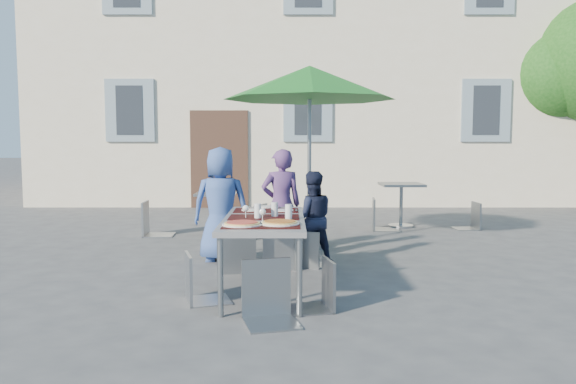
{
  "coord_description": "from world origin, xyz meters",
  "views": [
    {
      "loc": [
        -0.44,
        -5.23,
        1.52
      ],
      "look_at": [
        -0.44,
        1.27,
        0.93
      ],
      "focal_mm": 35.0,
      "sensor_mm": 36.0,
      "label": 1
    }
  ],
  "objects_px": {
    "child_2": "(312,218)",
    "chair_2": "(307,227)",
    "bg_chair_r_1": "(471,200)",
    "child_0": "(221,204)",
    "chair_1": "(282,220)",
    "chair_0": "(236,221)",
    "bg_chair_r_0": "(255,200)",
    "pizza_near_right": "(280,222)",
    "bg_chair_l_1": "(380,195)",
    "chair_3": "(198,249)",
    "cafe_table_0": "(216,207)",
    "dining_table": "(264,223)",
    "cafe_table_1": "(401,197)",
    "child_1": "(281,205)",
    "chair_5": "(269,254)",
    "chair_4": "(319,255)",
    "pizza_near_left": "(242,224)",
    "bg_chair_l_0": "(152,197)",
    "patio_umbrella": "(310,84)"
  },
  "relations": [
    {
      "from": "bg_chair_r_0",
      "to": "chair_2",
      "type": "bearing_deg",
      "value": -70.04
    },
    {
      "from": "chair_4",
      "to": "chair_1",
      "type": "bearing_deg",
      "value": 102.09
    },
    {
      "from": "child_0",
      "to": "chair_1",
      "type": "distance_m",
      "value": 0.89
    },
    {
      "from": "chair_4",
      "to": "pizza_near_right",
      "type": "bearing_deg",
      "value": 156.83
    },
    {
      "from": "child_1",
      "to": "pizza_near_left",
      "type": "bearing_deg",
      "value": 69.22
    },
    {
      "from": "chair_0",
      "to": "bg_chair_l_1",
      "type": "distance_m",
      "value": 3.77
    },
    {
      "from": "pizza_near_right",
      "to": "cafe_table_1",
      "type": "height_order",
      "value": "pizza_near_right"
    },
    {
      "from": "bg_chair_r_0",
      "to": "pizza_near_right",
      "type": "bearing_deg",
      "value": -82.94
    },
    {
      "from": "cafe_table_0",
      "to": "bg_chair_r_0",
      "type": "bearing_deg",
      "value": -27.24
    },
    {
      "from": "pizza_near_right",
      "to": "bg_chair_l_0",
      "type": "xyz_separation_m",
      "value": [
        -2.11,
        3.8,
        -0.15
      ]
    },
    {
      "from": "cafe_table_1",
      "to": "bg_chair_l_1",
      "type": "relative_size",
      "value": 0.76
    },
    {
      "from": "pizza_near_right",
      "to": "chair_2",
      "type": "xyz_separation_m",
      "value": [
        0.31,
        1.56,
        -0.28
      ]
    },
    {
      "from": "chair_0",
      "to": "dining_table",
      "type": "bearing_deg",
      "value": -65.98
    },
    {
      "from": "chair_2",
      "to": "bg_chair_l_1",
      "type": "bearing_deg",
      "value": 64.57
    },
    {
      "from": "patio_umbrella",
      "to": "chair_2",
      "type": "bearing_deg",
      "value": -93.18
    },
    {
      "from": "pizza_near_right",
      "to": "child_0",
      "type": "distance_m",
      "value": 2.04
    },
    {
      "from": "chair_2",
      "to": "bg_chair_r_1",
      "type": "height_order",
      "value": "bg_chair_r_1"
    },
    {
      "from": "chair_0",
      "to": "child_2",
      "type": "bearing_deg",
      "value": 24.54
    },
    {
      "from": "chair_3",
      "to": "chair_4",
      "type": "xyz_separation_m",
      "value": [
        1.12,
        -0.22,
        -0.01
      ]
    },
    {
      "from": "cafe_table_1",
      "to": "bg_chair_r_1",
      "type": "xyz_separation_m",
      "value": [
        1.17,
        -0.21,
        -0.03
      ]
    },
    {
      "from": "chair_0",
      "to": "pizza_near_left",
      "type": "bearing_deg",
      "value": -82.31
    },
    {
      "from": "child_1",
      "to": "chair_3",
      "type": "height_order",
      "value": "child_1"
    },
    {
      "from": "pizza_near_right",
      "to": "bg_chair_r_0",
      "type": "height_order",
      "value": "bg_chair_r_0"
    },
    {
      "from": "chair_2",
      "to": "cafe_table_0",
      "type": "xyz_separation_m",
      "value": [
        -1.41,
        2.43,
        -0.05
      ]
    },
    {
      "from": "chair_5",
      "to": "chair_3",
      "type": "bearing_deg",
      "value": 141.3
    },
    {
      "from": "pizza_near_right",
      "to": "chair_5",
      "type": "relative_size",
      "value": 0.38
    },
    {
      "from": "child_0",
      "to": "pizza_near_right",
      "type": "bearing_deg",
      "value": 113.6
    },
    {
      "from": "cafe_table_1",
      "to": "chair_4",
      "type": "bearing_deg",
      "value": -109.49
    },
    {
      "from": "child_2",
      "to": "chair_2",
      "type": "distance_m",
      "value": 0.17
    },
    {
      "from": "bg_chair_l_0",
      "to": "chair_5",
      "type": "bearing_deg",
      "value": -64.71
    },
    {
      "from": "pizza_near_left",
      "to": "bg_chair_r_0",
      "type": "relative_size",
      "value": 0.37
    },
    {
      "from": "pizza_near_left",
      "to": "bg_chair_r_1",
      "type": "bearing_deg",
      "value": 51.8
    },
    {
      "from": "bg_chair_r_0",
      "to": "bg_chair_r_1",
      "type": "xyz_separation_m",
      "value": [
        3.68,
        0.83,
        -0.07
      ]
    },
    {
      "from": "chair_0",
      "to": "cafe_table_0",
      "type": "bearing_deg",
      "value": 102.16
    },
    {
      "from": "bg_chair_l_0",
      "to": "bg_chair_l_1",
      "type": "distance_m",
      "value": 3.8
    },
    {
      "from": "child_1",
      "to": "chair_3",
      "type": "bearing_deg",
      "value": 56.99
    },
    {
      "from": "chair_5",
      "to": "bg_chair_r_0",
      "type": "bearing_deg",
      "value": 95.05
    },
    {
      "from": "chair_0",
      "to": "chair_2",
      "type": "distance_m",
      "value": 0.88
    },
    {
      "from": "chair_0",
      "to": "bg_chair_r_0",
      "type": "xyz_separation_m",
      "value": [
        0.07,
        2.36,
        -0.01
      ]
    },
    {
      "from": "chair_3",
      "to": "cafe_table_0",
      "type": "xyz_separation_m",
      "value": [
        -0.34,
        3.92,
        -0.07
      ]
    },
    {
      "from": "chair_2",
      "to": "bg_chair_r_1",
      "type": "distance_m",
      "value": 4.13
    },
    {
      "from": "chair_4",
      "to": "bg_chair_r_0",
      "type": "distance_m",
      "value": 3.89
    },
    {
      "from": "pizza_near_right",
      "to": "chair_0",
      "type": "relative_size",
      "value": 0.36
    },
    {
      "from": "chair_5",
      "to": "chair_0",
      "type": "bearing_deg",
      "value": 103.93
    },
    {
      "from": "dining_table",
      "to": "chair_2",
      "type": "distance_m",
      "value": 1.19
    },
    {
      "from": "bg_chair_l_1",
      "to": "chair_4",
      "type": "bearing_deg",
      "value": -105.94
    },
    {
      "from": "child_1",
      "to": "chair_5",
      "type": "bearing_deg",
      "value": 76.57
    },
    {
      "from": "bg_chair_l_1",
      "to": "child_1",
      "type": "bearing_deg",
      "value": -124.93
    },
    {
      "from": "pizza_near_left",
      "to": "cafe_table_0",
      "type": "distance_m",
      "value": 4.13
    },
    {
      "from": "chair_2",
      "to": "bg_chair_l_1",
      "type": "distance_m",
      "value": 3.12
    }
  ]
}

